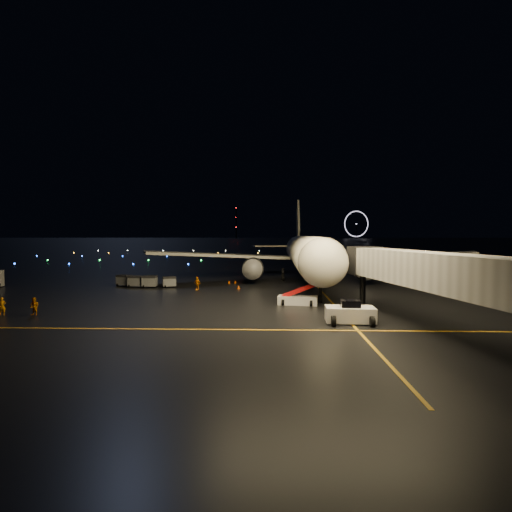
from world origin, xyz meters
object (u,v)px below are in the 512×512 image
(airliner, at_px, (305,235))
(belt_loader, at_px, (298,291))
(baggage_cart_2, at_px, (135,281))
(crew_b, at_px, (34,306))
(baggage_cart_3, at_px, (124,281))
(pushback_tug, at_px, (350,311))
(baggage_cart_0, at_px, (150,282))
(crew_a, at_px, (2,306))
(crew_c, at_px, (197,283))
(baggage_cart_1, at_px, (169,282))

(airliner, xyz_separation_m, belt_loader, (-3.12, -25.70, -6.38))
(airliner, height_order, baggage_cart_2, airliner)
(crew_b, bearing_deg, baggage_cart_3, 100.49)
(pushback_tug, height_order, crew_b, pushback_tug)
(crew_b, relative_size, baggage_cart_0, 0.87)
(airliner, xyz_separation_m, crew_a, (-32.69, -32.69, -7.07))
(baggage_cart_3, bearing_deg, crew_b, -72.48)
(crew_a, distance_m, baggage_cart_2, 22.26)
(belt_loader, xyz_separation_m, crew_c, (-13.58, 11.53, -0.62))
(belt_loader, xyz_separation_m, baggage_cart_2, (-23.53, 14.43, -0.72))
(pushback_tug, bearing_deg, baggage_cart_0, 139.60)
(baggage_cart_2, bearing_deg, pushback_tug, -32.88)
(baggage_cart_0, height_order, baggage_cart_2, baggage_cart_0)
(belt_loader, relative_size, crew_b, 3.63)
(airliner, bearing_deg, baggage_cart_1, -151.16)
(crew_b, height_order, crew_c, crew_c)
(airliner, distance_m, crew_a, 46.77)
(airliner, height_order, pushback_tug, airliner)
(airliner, xyz_separation_m, crew_c, (-16.70, -14.17, -7.00))
(crew_b, bearing_deg, baggage_cart_2, 94.82)
(crew_c, bearing_deg, baggage_cart_1, -175.15)
(crew_b, xyz_separation_m, crew_c, (12.77, 18.49, 0.06))
(airliner, relative_size, crew_c, 29.29)
(crew_b, relative_size, baggage_cart_1, 0.94)
(baggage_cart_0, bearing_deg, crew_b, -103.32)
(baggage_cart_3, bearing_deg, baggage_cart_2, -6.27)
(belt_loader, height_order, baggage_cart_3, belt_loader)
(crew_a, bearing_deg, baggage_cart_0, 40.34)
(airliner, distance_m, baggage_cart_1, 25.32)
(crew_c, bearing_deg, baggage_cart_2, -161.05)
(baggage_cart_0, bearing_deg, pushback_tug, -42.25)
(crew_a, xyz_separation_m, baggage_cart_0, (8.34, 21.04, -0.02))
(airliner, height_order, baggage_cart_1, airliner)
(airliner, distance_m, crew_c, 22.99)
(belt_loader, xyz_separation_m, baggage_cart_0, (-21.23, 14.05, -0.70))
(crew_c, distance_m, baggage_cart_1, 5.51)
(crew_c, bearing_deg, airliner, 75.48)
(crew_c, height_order, baggage_cart_3, crew_c)
(pushback_tug, bearing_deg, crew_b, 177.97)
(baggage_cart_1, bearing_deg, pushback_tug, -66.65)
(baggage_cart_0, distance_m, baggage_cart_2, 2.33)
(crew_a, distance_m, crew_c, 24.48)
(pushback_tug, xyz_separation_m, crew_b, (-30.41, 2.27, -0.14))
(crew_a, height_order, baggage_cart_3, crew_a)
(pushback_tug, distance_m, baggage_cart_1, 32.49)
(pushback_tug, height_order, crew_a, pushback_tug)
(crew_a, distance_m, baggage_cart_3, 22.77)
(airliner, distance_m, belt_loader, 26.66)
(baggage_cart_2, bearing_deg, crew_a, -98.01)
(belt_loader, distance_m, crew_a, 30.40)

